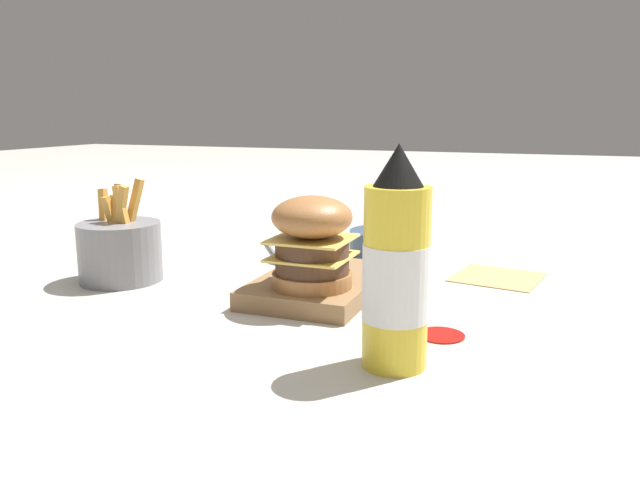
{
  "coord_description": "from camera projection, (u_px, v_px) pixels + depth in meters",
  "views": [
    {
      "loc": [
        -0.79,
        -0.28,
        0.24
      ],
      "look_at": [
        -0.03,
        0.02,
        0.07
      ],
      "focal_mm": 35.0,
      "sensor_mm": 36.0,
      "label": 1
    }
  ],
  "objects": [
    {
      "name": "ground_plane",
      "position": [
        340.0,
        290.0,
        0.87
      ],
      "size": [
        6.0,
        6.0,
        0.0
      ],
      "primitive_type": "plane",
      "color": "#B7B2A8"
    },
    {
      "name": "serving_board",
      "position": [
        320.0,
        285.0,
        0.85
      ],
      "size": [
        0.23,
        0.15,
        0.02
      ],
      "color": "olive",
      "rests_on": "ground_plane"
    },
    {
      "name": "fries_basket",
      "position": [
        120.0,
        250.0,
        0.91
      ],
      "size": [
        0.12,
        0.12,
        0.15
      ],
      "color": "slate",
      "rests_on": "ground_plane"
    },
    {
      "name": "parchment_square",
      "position": [
        498.0,
        277.0,
        0.93
      ],
      "size": [
        0.14,
        0.14,
        0.0
      ],
      "color": "tan",
      "rests_on": "ground_plane"
    },
    {
      "name": "side_bowl",
      "position": [
        384.0,
        241.0,
        1.08
      ],
      "size": [
        0.12,
        0.12,
        0.04
      ],
      "color": "#384C66",
      "rests_on": "ground_plane"
    },
    {
      "name": "burger",
      "position": [
        312.0,
        241.0,
        0.79
      ],
      "size": [
        0.1,
        0.1,
        0.12
      ],
      "color": "#9E6638",
      "rests_on": "serving_board"
    },
    {
      "name": "ketchup_puddle",
      "position": [
        441.0,
        334.0,
        0.69
      ],
      "size": [
        0.05,
        0.05,
        0.0
      ],
      "color": "#9E140F",
      "rests_on": "ground_plane"
    },
    {
      "name": "ketchup_bottle",
      "position": [
        396.0,
        271.0,
        0.59
      ],
      "size": [
        0.06,
        0.06,
        0.22
      ],
      "color": "yellow",
      "rests_on": "ground_plane"
    },
    {
      "name": "spoon",
      "position": [
        277.0,
        256.0,
        1.04
      ],
      "size": [
        0.15,
        0.11,
        0.01
      ],
      "rotation": [
        0.0,
        0.0,
        3.73
      ],
      "color": "silver",
      "rests_on": "ground_plane"
    }
  ]
}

